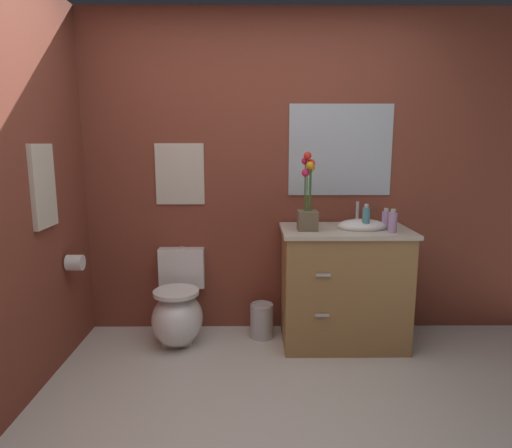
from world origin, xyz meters
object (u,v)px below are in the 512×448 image
object	(u,v)px
soap_bottle	(393,222)
trash_bin	(261,320)
wall_mirror	(340,150)
flower_vase	(308,205)
hanging_towel	(43,186)
wall_poster	(180,174)
toilet	(178,311)
vanity_cabinet	(344,285)
hand_wash_bottle	(386,220)
lotion_bottle	(366,219)
toilet_paper_roll	(75,263)

from	to	relation	value
soap_bottle	trash_bin	xyz separation A→B (m)	(-0.91, 0.24, -0.83)
soap_bottle	wall_mirror	size ratio (longest dim) A/B	0.21
flower_vase	wall_mirror	distance (m)	0.59
wall_mirror	flower_vase	bearing A→B (deg)	-129.54
trash_bin	hanging_towel	world-z (taller)	hanging_towel
soap_bottle	wall_poster	world-z (taller)	wall_poster
flower_vase	hanging_towel	world-z (taller)	hanging_towel
toilet	wall_poster	size ratio (longest dim) A/B	1.45
wall_mirror	wall_poster	bearing A→B (deg)	180.00
vanity_cabinet	hand_wash_bottle	world-z (taller)	vanity_cabinet
soap_bottle	lotion_bottle	world-z (taller)	lotion_bottle
toilet	wall_mirror	xyz separation A→B (m)	(1.25, 0.27, 1.21)
soap_bottle	hand_wash_bottle	bearing A→B (deg)	92.97
vanity_cabinet	wall_mirror	xyz separation A→B (m)	(-0.00, 0.29, 0.99)
trash_bin	toilet_paper_roll	size ratio (longest dim) A/B	2.47
vanity_cabinet	trash_bin	size ratio (longest dim) A/B	3.92
wall_mirror	vanity_cabinet	bearing A→B (deg)	-89.49
soap_bottle	lotion_bottle	distance (m)	0.18
toilet	toilet_paper_roll	bearing A→B (deg)	-163.82
toilet_paper_roll	soap_bottle	bearing A→B (deg)	0.50
vanity_cabinet	flower_vase	distance (m)	0.68
wall_poster	toilet_paper_roll	bearing A→B (deg)	-145.57
hanging_towel	soap_bottle	bearing A→B (deg)	6.91
wall_mirror	trash_bin	bearing A→B (deg)	-161.97
trash_bin	wall_poster	xyz separation A→B (m)	(-0.64, 0.20, 1.13)
hand_wash_bottle	flower_vase	bearing A→B (deg)	-176.06
hand_wash_bottle	wall_mirror	size ratio (longest dim) A/B	0.19
flower_vase	soap_bottle	size ratio (longest dim) A/B	3.34
lotion_bottle	trash_bin	bearing A→B (deg)	167.04
vanity_cabinet	toilet_paper_roll	world-z (taller)	vanity_cabinet
trash_bin	vanity_cabinet	bearing A→B (deg)	-8.69
lotion_bottle	trash_bin	distance (m)	1.13
toilet	vanity_cabinet	world-z (taller)	vanity_cabinet
wall_poster	wall_mirror	xyz separation A→B (m)	(1.25, 0.00, 0.18)
flower_vase	wall_mirror	size ratio (longest dim) A/B	0.70
trash_bin	wall_mirror	xyz separation A→B (m)	(0.61, 0.20, 1.31)
wall_poster	toilet_paper_roll	world-z (taller)	wall_poster
flower_vase	trash_bin	world-z (taller)	flower_vase
soap_bottle	hanging_towel	bearing A→B (deg)	-173.09
soap_bottle	wall_poster	xyz separation A→B (m)	(-1.55, 0.44, 0.30)
soap_bottle	hanging_towel	distance (m)	2.31
wall_mirror	hanging_towel	size ratio (longest dim) A/B	1.54
soap_bottle	toilet_paper_roll	world-z (taller)	soap_bottle
soap_bottle	hand_wash_bottle	size ratio (longest dim) A/B	1.09
wall_poster	wall_mirror	distance (m)	1.26
trash_bin	hanging_towel	xyz separation A→B (m)	(-1.37, -0.52, 1.10)
hanging_towel	hand_wash_bottle	bearing A→B (deg)	10.27
hand_wash_bottle	hanging_towel	size ratio (longest dim) A/B	0.29
wall_poster	toilet	bearing A→B (deg)	-90.00
soap_bottle	wall_mirror	world-z (taller)	wall_mirror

